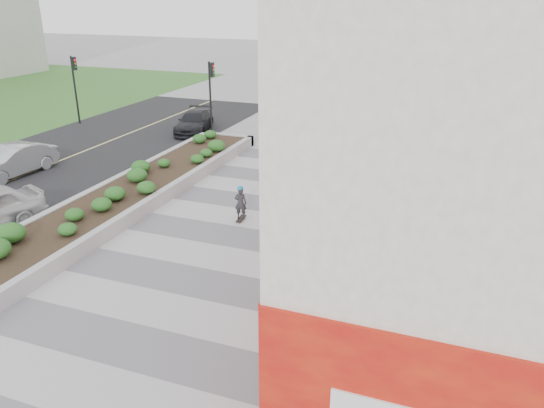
{
  "coord_description": "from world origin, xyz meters",
  "views": [
    {
      "loc": [
        6.85,
        -10.03,
        7.86
      ],
      "look_at": [
        0.93,
        5.73,
        1.1
      ],
      "focal_mm": 35.0,
      "sensor_mm": 36.0,
      "label": 1
    }
  ],
  "objects": [
    {
      "name": "car_dark",
      "position": [
        -8.5,
        17.59,
        0.62
      ],
      "size": [
        2.76,
        4.54,
        1.23
      ],
      "primitive_type": "imported",
      "rotation": [
        0.0,
        0.0,
        0.26
      ],
      "color": "black",
      "rests_on": "ground"
    },
    {
      "name": "traffic_signal_near",
      "position": [
        -7.23,
        17.5,
        2.76
      ],
      "size": [
        0.33,
        0.28,
        4.2
      ],
      "color": "black",
      "rests_on": "ground"
    },
    {
      "name": "manhole_cover",
      "position": [
        0.5,
        3.0,
        0.0
      ],
      "size": [
        0.44,
        0.44,
        0.01
      ],
      "primitive_type": "cylinder",
      "color": "#595654",
      "rests_on": "ground"
    },
    {
      "name": "walkway",
      "position": [
        0.0,
        3.0,
        0.01
      ],
      "size": [
        8.0,
        36.0,
        0.01
      ],
      "primitive_type": "cube",
      "color": "#A8A8AD",
      "rests_on": "ground"
    },
    {
      "name": "traffic_signal_far",
      "position": [
        -16.43,
        17.0,
        2.76
      ],
      "size": [
        0.33,
        0.28,
        4.2
      ],
      "color": "black",
      "rests_on": "ground"
    },
    {
      "name": "ground",
      "position": [
        0.0,
        0.0,
        0.0
      ],
      "size": [
        160.0,
        160.0,
        0.0
      ],
      "primitive_type": "plane",
      "color": "gray",
      "rests_on": "ground"
    },
    {
      "name": "street",
      "position": [
        -12.0,
        7.0,
        0.0
      ],
      "size": [
        10.0,
        40.0,
        0.0
      ],
      "primitive_type": "cube",
      "color": "black",
      "rests_on": "ground"
    },
    {
      "name": "building",
      "position": [
        6.98,
        8.98,
        3.98
      ],
      "size": [
        6.04,
        24.08,
        8.0
      ],
      "color": "beige",
      "rests_on": "ground"
    },
    {
      "name": "skateboarder",
      "position": [
        -0.54,
        6.4,
        0.69
      ],
      "size": [
        0.5,
        0.74,
        1.35
      ],
      "rotation": [
        0.0,
        0.0,
        0.11
      ],
      "color": "beige",
      "rests_on": "ground"
    },
    {
      "name": "planter",
      "position": [
        -5.5,
        7.0,
        0.42
      ],
      "size": [
        3.0,
        18.0,
        0.9
      ],
      "color": "#9E9EA0",
      "rests_on": "ground"
    },
    {
      "name": "car_silver",
      "position": [
        -12.37,
        7.45,
        0.69
      ],
      "size": [
        1.8,
        4.31,
        1.39
      ],
      "primitive_type": "imported",
      "rotation": [
        0.0,
        0.0,
        -0.08
      ],
      "color": "#A9ACB1",
      "rests_on": "ground"
    }
  ]
}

